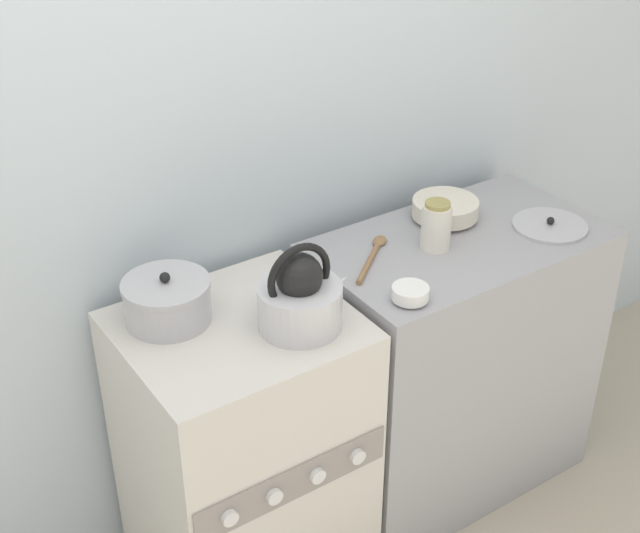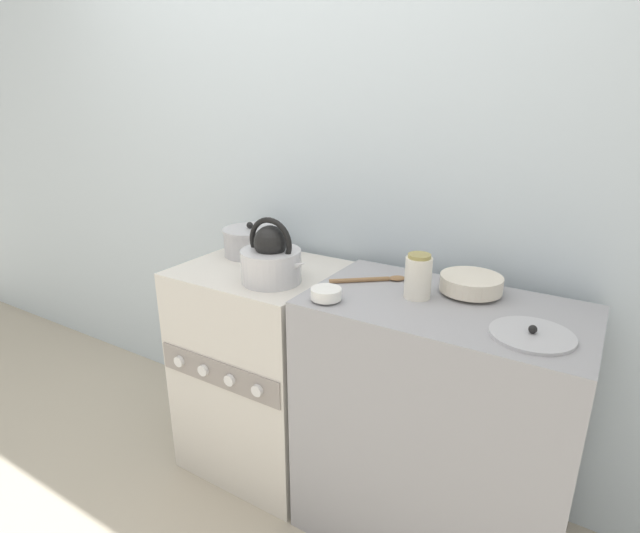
# 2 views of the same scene
# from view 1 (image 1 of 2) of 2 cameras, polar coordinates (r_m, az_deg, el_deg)

# --- Properties ---
(wall_back) EXTENTS (7.00, 0.06, 2.50)m
(wall_back) POSITION_cam_1_polar(r_m,az_deg,el_deg) (2.45, -9.67, 6.64)
(wall_back) COLOR silver
(wall_back) RESTS_ON ground_plane
(stove) EXTENTS (0.60, 0.56, 0.91)m
(stove) POSITION_cam_1_polar(r_m,az_deg,el_deg) (2.63, -4.88, -11.90)
(stove) COLOR beige
(stove) RESTS_ON ground_plane
(counter) EXTENTS (0.90, 0.52, 0.93)m
(counter) POSITION_cam_1_polar(r_m,az_deg,el_deg) (2.97, 8.31, -6.11)
(counter) COLOR #99999E
(counter) RESTS_ON ground_plane
(kettle) EXTENTS (0.27, 0.22, 0.24)m
(kettle) POSITION_cam_1_polar(r_m,az_deg,el_deg) (2.28, -1.25, -1.97)
(kettle) COLOR silver
(kettle) RESTS_ON stove
(cooking_pot) EXTENTS (0.23, 0.23, 0.14)m
(cooking_pot) POSITION_cam_1_polar(r_m,az_deg,el_deg) (2.35, -9.75, -2.18)
(cooking_pot) COLOR #B2B2B7
(cooking_pot) RESTS_ON stove
(enamel_bowl) EXTENTS (0.21, 0.21, 0.06)m
(enamel_bowl) POSITION_cam_1_polar(r_m,az_deg,el_deg) (2.80, 8.02, 3.70)
(enamel_bowl) COLOR beige
(enamel_bowl) RESTS_ON counter
(small_ceramic_bowl) EXTENTS (0.10, 0.10, 0.04)m
(small_ceramic_bowl) POSITION_cam_1_polar(r_m,az_deg,el_deg) (2.39, 5.80, -1.71)
(small_ceramic_bowl) COLOR white
(small_ceramic_bowl) RESTS_ON counter
(storage_jar) EXTENTS (0.09, 0.09, 0.15)m
(storage_jar) POSITION_cam_1_polar(r_m,az_deg,el_deg) (2.62, 7.44, 2.60)
(storage_jar) COLOR silver
(storage_jar) RESTS_ON counter
(loose_pot_lid) EXTENTS (0.23, 0.23, 0.03)m
(loose_pot_lid) POSITION_cam_1_polar(r_m,az_deg,el_deg) (2.83, 14.50, 2.56)
(loose_pot_lid) COLOR #B2B2B7
(loose_pot_lid) RESTS_ON counter
(wooden_spoon) EXTENTS (0.23, 0.20, 0.02)m
(wooden_spoon) POSITION_cam_1_polar(r_m,az_deg,el_deg) (2.59, 3.42, 0.81)
(wooden_spoon) COLOR olive
(wooden_spoon) RESTS_ON counter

